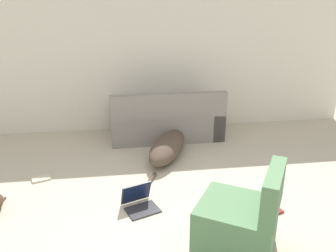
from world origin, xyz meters
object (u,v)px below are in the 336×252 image
object	(u,v)px
laptop_open	(139,200)
book_red	(270,211)
side_chair	(240,224)
dog	(170,144)
book_cream	(41,178)
couch	(166,121)

from	to	relation	value
laptop_open	book_red	size ratio (longest dim) A/B	1.57
side_chair	book_red	bearing A→B (deg)	166.83
book_red	side_chair	bearing A→B (deg)	-135.26
laptop_open	side_chair	distance (m)	1.20
dog	book_cream	distance (m)	1.83
laptop_open	couch	bearing A→B (deg)	53.36
dog	side_chair	distance (m)	2.20
couch	laptop_open	bearing A→B (deg)	72.90
couch	book_red	xyz separation A→B (m)	(0.80, -2.35, -0.27)
laptop_open	side_chair	world-z (taller)	side_chair
dog	side_chair	bearing A→B (deg)	-148.27
dog	book_cream	world-z (taller)	dog
couch	book_red	size ratio (longest dim) A/B	6.62
dog	side_chair	size ratio (longest dim) A/B	1.92
couch	laptop_open	xyz separation A→B (m)	(-0.58, -2.05, -0.20)
dog	laptop_open	bearing A→B (deg)	-177.89
book_red	side_chair	world-z (taller)	side_chair
side_chair	laptop_open	bearing A→B (deg)	-102.94
dog	laptop_open	xyz separation A→B (m)	(-0.53, -1.34, -0.07)
side_chair	book_cream	bearing A→B (deg)	-96.39
dog	book_cream	size ratio (longest dim) A/B	6.39
couch	dog	world-z (taller)	couch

